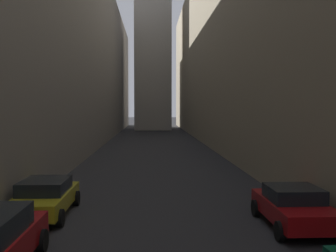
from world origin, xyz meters
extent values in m
plane|color=#232326|center=(0.00, 48.00, 0.00)|extent=(264.00, 264.00, 0.00)
cube|color=slate|center=(-11.24, 50.00, 9.90)|extent=(11.47, 108.00, 19.80)
cube|color=gray|center=(11.08, 50.00, 11.31)|extent=(11.16, 108.00, 22.62)
cylinder|color=black|center=(-3.48, 21.54, 0.32)|extent=(0.22, 0.64, 0.64)
cube|color=#A59919|center=(-4.40, 25.43, 0.59)|extent=(1.78, 4.44, 0.57)
cube|color=black|center=(-4.40, 25.45, 1.12)|extent=(1.64, 2.18, 0.48)
cylinder|color=black|center=(-5.29, 26.94, 0.31)|extent=(0.22, 0.61, 0.61)
cylinder|color=black|center=(-3.51, 26.94, 0.31)|extent=(0.22, 0.61, 0.61)
cylinder|color=black|center=(-5.29, 23.92, 0.31)|extent=(0.22, 0.61, 0.61)
cylinder|color=black|center=(-3.51, 23.92, 0.31)|extent=(0.22, 0.61, 0.61)
cube|color=maroon|center=(4.40, 23.57, 0.61)|extent=(1.83, 4.17, 0.60)
cube|color=black|center=(4.40, 23.59, 1.15)|extent=(1.68, 1.80, 0.47)
cylinder|color=black|center=(3.49, 24.99, 0.31)|extent=(0.22, 0.62, 0.62)
cylinder|color=black|center=(5.31, 24.99, 0.31)|extent=(0.22, 0.62, 0.62)
cylinder|color=black|center=(3.49, 22.15, 0.31)|extent=(0.22, 0.62, 0.62)
camera|label=1|loc=(-0.43, 10.17, 4.06)|focal=43.43mm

